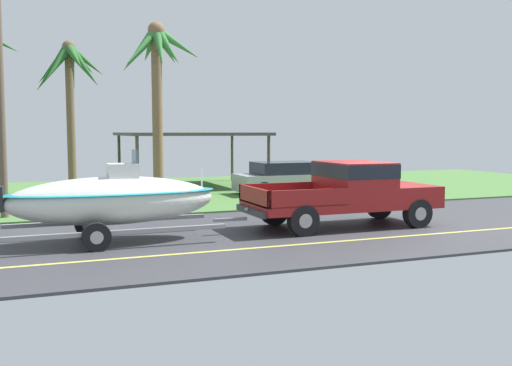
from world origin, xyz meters
TOP-DOWN VIEW (x-y plane):
  - ground at (0.00, 8.38)m, footprint 36.00×22.00m
  - pickup_truck_towing at (-1.10, 0.12)m, footprint 5.55×2.17m
  - boat_on_trailer at (-7.71, 0.12)m, footprint 6.16×2.15m
  - parked_sedan_near at (0.62, 8.17)m, footprint 4.49×1.94m
  - carport_awning at (-2.34, 12.75)m, footprint 6.40×5.50m
  - palm_tree_near_left at (-5.19, 6.70)m, footprint 3.03×2.57m
  - palm_tree_mid at (-7.97, 8.96)m, footprint 2.76×3.17m
  - utility_pole at (-10.22, 5.10)m, footprint 0.24×1.80m

SIDE VIEW (x-z plane):
  - ground at x=0.00m, z-range -0.07..0.04m
  - parked_sedan_near at x=0.62m, z-range -0.02..1.36m
  - pickup_truck_towing at x=-1.10m, z-range 0.11..1.91m
  - boat_on_trailer at x=-7.71m, z-range -0.09..2.12m
  - carport_awning at x=-2.34m, z-range 1.18..3.77m
  - utility_pole at x=-10.22m, z-range 0.15..8.31m
  - palm_tree_mid at x=-7.97m, z-range 1.68..7.68m
  - palm_tree_near_left at x=-5.19m, z-range 1.75..8.21m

